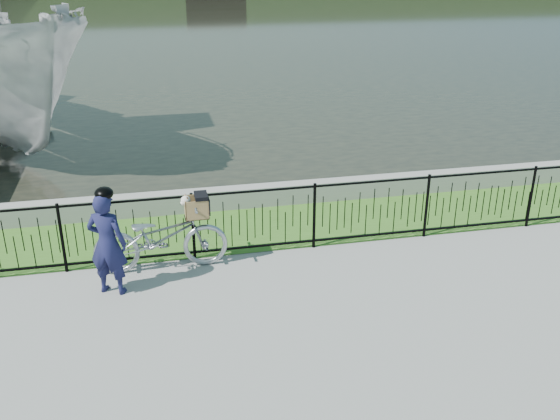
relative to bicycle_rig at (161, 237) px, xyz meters
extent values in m
plane|color=gray|center=(1.51, -1.39, -0.55)|extent=(120.00, 120.00, 0.00)
cube|color=#3D6E22|center=(1.51, 1.21, -0.55)|extent=(60.00, 2.00, 0.01)
plane|color=#28291E|center=(1.51, 31.61, -0.55)|extent=(120.00, 120.00, 0.00)
cube|color=gray|center=(1.51, 2.21, -0.35)|extent=(60.00, 0.30, 0.40)
imported|color=#A4A8AF|center=(-0.01, 0.00, -0.01)|extent=(2.06, 0.72, 1.08)
cube|color=black|center=(0.56, 0.00, 0.29)|extent=(0.38, 0.18, 0.02)
cube|color=olive|center=(0.56, 0.00, 0.29)|extent=(0.36, 0.30, 0.01)
cube|color=olive|center=(0.56, 0.14, 0.44)|extent=(0.36, 0.02, 0.31)
cube|color=olive|center=(0.56, -0.14, 0.44)|extent=(0.36, 0.02, 0.31)
cube|color=olive|center=(0.74, 0.00, 0.44)|extent=(0.01, 0.30, 0.31)
cube|color=olive|center=(0.39, 0.00, 0.44)|extent=(0.02, 0.30, 0.31)
cube|color=black|center=(0.64, 0.00, 0.63)|extent=(0.20, 0.32, 0.06)
cube|color=black|center=(0.75, 0.00, 0.47)|extent=(0.02, 0.32, 0.25)
ellipsoid|color=silver|center=(0.54, 0.00, 0.42)|extent=(0.31, 0.22, 0.20)
sphere|color=silver|center=(0.41, -0.02, 0.58)|extent=(0.15, 0.15, 0.15)
sphere|color=silver|center=(0.36, -0.04, 0.55)|extent=(0.07, 0.07, 0.07)
sphere|color=black|center=(0.33, -0.05, 0.54)|extent=(0.02, 0.02, 0.02)
cone|color=brown|center=(0.41, 0.04, 0.64)|extent=(0.06, 0.08, 0.08)
cone|color=brown|center=(0.43, -0.06, 0.64)|extent=(0.06, 0.08, 0.08)
imported|color=#171840|center=(-0.77, -0.56, 0.23)|extent=(0.67, 0.57, 1.57)
ellipsoid|color=black|center=(-0.77, -0.56, 1.00)|extent=(0.26, 0.29, 0.18)
camera|label=1|loc=(-0.05, -8.89, 4.19)|focal=40.00mm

